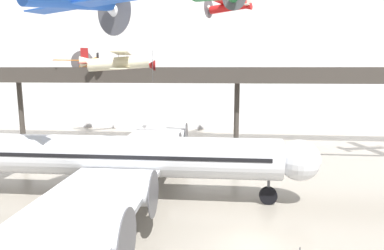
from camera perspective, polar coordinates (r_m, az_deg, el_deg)
The scene contains 7 objects.
ground_plane at distance 20.73m, azimuth 9.98°, elevation -19.01°, with size 260.00×260.00×0.00m, color gray.
hangar_back_wall at distance 56.65m, azimuth 7.24°, elevation 12.47°, with size 140.00×3.00×25.72m.
mezzanine_walkway at distance 44.57m, azimuth 7.61°, elevation 7.40°, with size 110.00×3.20×9.94m.
airliner_silver_main at distance 26.31m, azimuth -12.87°, elevation -5.18°, with size 30.46×34.23×9.08m.
suspended_plane_cream_biplane at distance 37.40m, azimuth -12.09°, elevation 10.10°, with size 8.00×9.66×13.46m.
suspended_plane_red_highwing at distance 42.70m, azimuth 6.05°, elevation 19.00°, with size 5.90×6.79×6.34m.
suspended_plane_orange_highwing at distance 48.82m, azimuth -16.65°, elevation 9.67°, with size 7.97×7.58×12.82m.
Camera 1 is at (-1.71, -18.16, 9.84)m, focal length 32.00 mm.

